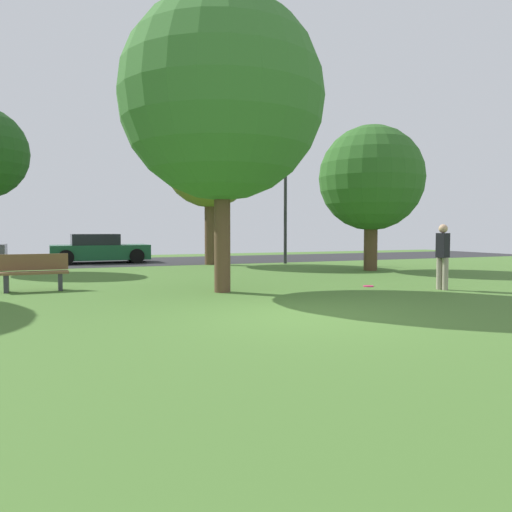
% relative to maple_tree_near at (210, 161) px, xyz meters
% --- Properties ---
extents(ground_plane, '(44.00, 44.00, 0.00)m').
position_rel_maple_tree_near_xyz_m(ground_plane, '(-2.37, -12.85, -4.41)').
color(ground_plane, '#47702D').
extents(road_strip, '(44.00, 6.40, 0.01)m').
position_rel_maple_tree_near_xyz_m(road_strip, '(-2.37, 3.15, -4.41)').
color(road_strip, '#28282B').
rests_on(road_strip, ground_plane).
extents(maple_tree_near, '(4.02, 4.02, 6.45)m').
position_rel_maple_tree_near_xyz_m(maple_tree_near, '(0.00, 0.00, 0.00)').
color(maple_tree_near, brown).
rests_on(maple_tree_near, ground_plane).
extents(oak_tree_right, '(3.80, 3.80, 5.27)m').
position_rel_maple_tree_near_xyz_m(oak_tree_right, '(4.47, -5.22, -1.06)').
color(oak_tree_right, brown).
rests_on(oak_tree_right, ground_plane).
extents(birch_tree_lone, '(4.84, 4.84, 7.02)m').
position_rel_maple_tree_near_xyz_m(birch_tree_lone, '(-2.62, -9.17, 0.18)').
color(birch_tree_lone, brown).
rests_on(birch_tree_lone, ground_plane).
extents(person_catcher, '(0.38, 0.32, 1.63)m').
position_rel_maple_tree_near_xyz_m(person_catcher, '(2.58, -10.86, -3.51)').
color(person_catcher, gray).
rests_on(person_catcher, ground_plane).
extents(frisbee_disc, '(0.27, 0.27, 0.03)m').
position_rel_maple_tree_near_xyz_m(frisbee_disc, '(1.29, -9.58, -4.40)').
color(frisbee_disc, '#EA2D6B').
rests_on(frisbee_disc, ground_plane).
extents(parked_car_green, '(4.21, 2.08, 1.30)m').
position_rel_maple_tree_near_xyz_m(parked_car_green, '(-4.27, 3.02, -3.81)').
color(parked_car_green, '#195633').
rests_on(parked_car_green, ground_plane).
extents(park_bench, '(1.60, 0.45, 0.90)m').
position_rel_maple_tree_near_xyz_m(park_bench, '(-6.80, -7.19, -3.95)').
color(park_bench, brown).
rests_on(park_bench, ground_plane).
extents(street_lamp_post, '(0.14, 0.14, 4.50)m').
position_rel_maple_tree_near_xyz_m(street_lamp_post, '(3.23, -0.65, -2.16)').
color(street_lamp_post, '#2D2D33').
rests_on(street_lamp_post, ground_plane).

